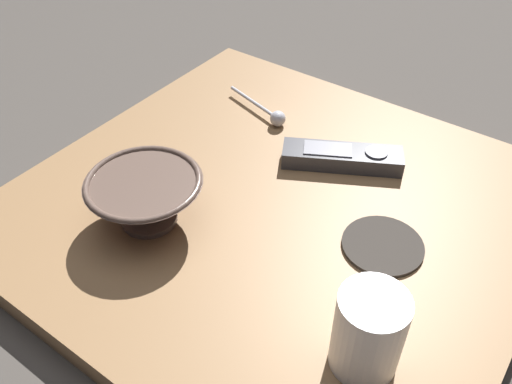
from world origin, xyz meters
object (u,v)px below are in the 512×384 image
Objects in this scene: cereal_bowl at (146,198)px; drink_coaster at (383,245)px; tv_remote_near at (342,157)px; teaspoon at (273,115)px; coffee_mug at (368,333)px.

drink_coaster is (-0.27, -0.14, -0.04)m from cereal_bowl.
tv_remote_near reaches higher than drink_coaster.
tv_remote_near reaches higher than teaspoon.
drink_coaster is (-0.12, 0.12, -0.01)m from tv_remote_near.
cereal_bowl reaches higher than drink_coaster.
coffee_mug is at bearing 175.93° from cereal_bowl.
coffee_mug is 0.75× the size of teaspoon.
tv_remote_near is (-0.15, -0.25, -0.03)m from cereal_bowl.
coffee_mug is at bearing 108.53° from drink_coaster.
coffee_mug is 0.17m from drink_coaster.
teaspoon is at bearing -43.62° from coffee_mug.
cereal_bowl reaches higher than tv_remote_near.
teaspoon is 0.15m from tv_remote_near.
cereal_bowl reaches higher than teaspoon.
cereal_bowl is 1.46× the size of drink_coaster.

